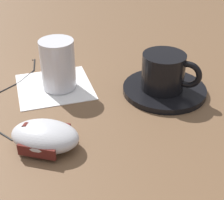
# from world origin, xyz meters

# --- Properties ---
(ground_plane) EXTENTS (3.00, 3.00, 0.00)m
(ground_plane) POSITION_xyz_m (0.00, 0.00, 0.00)
(ground_plane) COLOR brown
(saucer) EXTENTS (0.15, 0.15, 0.01)m
(saucer) POSITION_xyz_m (0.12, -0.03, 0.01)
(saucer) COLOR black
(saucer) RESTS_ON ground
(coffee_cup) EXTENTS (0.07, 0.10, 0.06)m
(coffee_cup) POSITION_xyz_m (0.12, -0.03, 0.04)
(coffee_cup) COLOR black
(coffee_cup) RESTS_ON saucer
(computer_mouse) EXTENTS (0.11, 0.12, 0.04)m
(computer_mouse) POSITION_xyz_m (-0.11, -0.03, 0.02)
(computer_mouse) COLOR silver
(computer_mouse) RESTS_ON ground
(mouse_cable) EXTENTS (0.17, 0.23, 0.00)m
(mouse_cable) POSITION_xyz_m (-0.09, 0.13, 0.00)
(mouse_cable) COLOR black
(mouse_cable) RESTS_ON ground
(napkin_under_glass) EXTENTS (0.17, 0.17, 0.00)m
(napkin_under_glass) POSITION_xyz_m (-0.02, 0.11, 0.00)
(napkin_under_glass) COLOR white
(napkin_under_glass) RESTS_ON ground
(drinking_glass) EXTENTS (0.06, 0.06, 0.09)m
(drinking_glass) POSITION_xyz_m (-0.01, 0.10, 0.05)
(drinking_glass) COLOR silver
(drinking_glass) RESTS_ON napkin_under_glass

